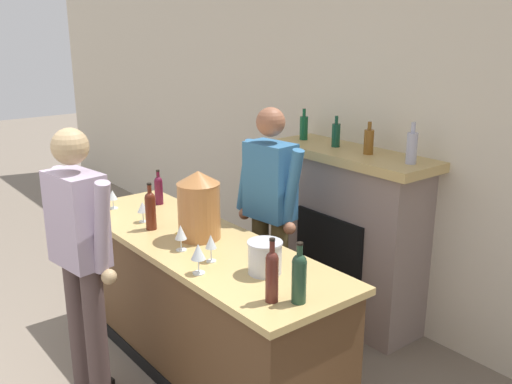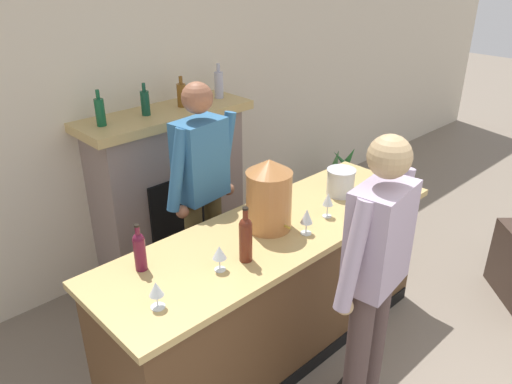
# 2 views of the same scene
# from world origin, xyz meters

# --- Properties ---
(wall_back_panel) EXTENTS (12.00, 0.07, 2.75)m
(wall_back_panel) POSITION_xyz_m (0.00, 3.69, 1.38)
(wall_back_panel) COLOR beige
(wall_back_panel) RESTS_ON ground_plane
(bar_counter) EXTENTS (2.43, 0.75, 0.96)m
(bar_counter) POSITION_xyz_m (0.08, 2.07, 0.48)
(bar_counter) COLOR brown
(bar_counter) RESTS_ON ground_plane
(fireplace_stone) EXTENTS (1.42, 0.52, 1.69)m
(fireplace_stone) POSITION_xyz_m (0.20, 3.43, 0.71)
(fireplace_stone) COLOR gray
(fireplace_stone) RESTS_ON ground_plane
(potted_plant_corner) EXTENTS (0.47, 0.49, 0.65)m
(potted_plant_corner) POSITION_xyz_m (2.31, 3.19, 0.27)
(potted_plant_corner) COLOR #90684B
(potted_plant_corner) RESTS_ON ground_plane
(person_customer) EXTENTS (0.65, 0.34, 1.79)m
(person_customer) POSITION_xyz_m (0.02, 1.30, 0.99)
(person_customer) COLOR #4B3A37
(person_customer) RESTS_ON ground_plane
(person_bartender) EXTENTS (0.66, 0.34, 1.78)m
(person_bartender) POSITION_xyz_m (0.03, 2.74, 0.99)
(person_bartender) COLOR brown
(person_bartender) RESTS_ON ground_plane
(copper_dispenser) EXTENTS (0.29, 0.33, 0.46)m
(copper_dispenser) POSITION_xyz_m (0.06, 2.11, 1.19)
(copper_dispenser) COLOR #AE6F3C
(copper_dispenser) RESTS_ON bar_counter
(ice_bucket_steel) EXTENTS (0.21, 0.21, 0.19)m
(ice_bucket_steel) POSITION_xyz_m (0.76, 2.10, 1.05)
(ice_bucket_steel) COLOR silver
(ice_bucket_steel) RESTS_ON bar_counter
(wine_bottle_merlot_tall) EXTENTS (0.07, 0.07, 0.33)m
(wine_bottle_merlot_tall) POSITION_xyz_m (-0.29, 1.94, 1.11)
(wine_bottle_merlot_tall) COLOR #582114
(wine_bottle_merlot_tall) RESTS_ON bar_counter
(wine_bottle_cabernet_heavy) EXTENTS (0.07, 0.07, 0.35)m
(wine_bottle_cabernet_heavy) POSITION_xyz_m (1.06, 1.90, 1.11)
(wine_bottle_cabernet_heavy) COLOR #52231C
(wine_bottle_cabernet_heavy) RESTS_ON bar_counter
(wine_bottle_burgundy_dark) EXTENTS (0.08, 0.08, 0.33)m
(wine_bottle_burgundy_dark) POSITION_xyz_m (1.15, 2.00, 1.11)
(wine_bottle_burgundy_dark) COLOR #203E2A
(wine_bottle_burgundy_dark) RESTS_ON bar_counter
(wine_bottle_chardonnay_pale) EXTENTS (0.07, 0.07, 0.28)m
(wine_bottle_chardonnay_pale) POSITION_xyz_m (-0.77, 2.26, 1.08)
(wine_bottle_chardonnay_pale) COLOR #5A132B
(wine_bottle_chardonnay_pale) RESTS_ON bar_counter
(wine_glass_by_dispenser) EXTENTS (0.08, 0.08, 0.17)m
(wine_glass_by_dispenser) POSITION_xyz_m (0.17, 1.90, 1.07)
(wine_glass_by_dispenser) COLOR silver
(wine_glass_by_dispenser) RESTS_ON bar_counter
(wine_glass_near_bucket) EXTENTS (0.07, 0.07, 0.17)m
(wine_glass_near_bucket) POSITION_xyz_m (0.44, 1.95, 1.08)
(wine_glass_near_bucket) COLOR silver
(wine_glass_near_bucket) RESTS_ON bar_counter
(wine_glass_front_right) EXTENTS (0.08, 0.08, 0.15)m
(wine_glass_front_right) POSITION_xyz_m (-0.46, 1.96, 1.07)
(wine_glass_front_right) COLOR silver
(wine_glass_front_right) RESTS_ON bar_counter
(wine_glass_front_left) EXTENTS (0.07, 0.07, 0.15)m
(wine_glass_front_left) POSITION_xyz_m (-0.89, 1.93, 1.06)
(wine_glass_front_left) COLOR silver
(wine_glass_front_left) RESTS_ON bar_counter
(wine_glass_back_row) EXTENTS (0.09, 0.09, 0.18)m
(wine_glass_back_row) POSITION_xyz_m (0.53, 1.79, 1.09)
(wine_glass_back_row) COLOR silver
(wine_glass_back_row) RESTS_ON bar_counter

